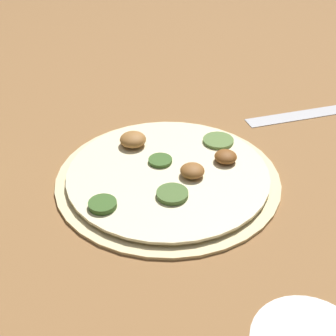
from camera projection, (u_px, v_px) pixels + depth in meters
name	position (u px, v px, depth m)	size (l,w,h in m)	color
ground_plane	(168.00, 179.00, 0.65)	(3.00, 3.00, 0.00)	olive
pizza	(168.00, 174.00, 0.64)	(0.31, 0.31, 0.03)	beige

